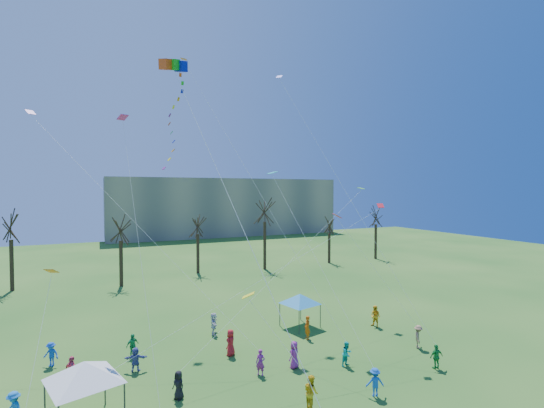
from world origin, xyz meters
name	(u,v)px	position (x,y,z in m)	size (l,w,h in m)	color
distant_building	(226,207)	(22.00, 82.00, 7.50)	(60.00, 14.00, 15.00)	gray
bare_tree_row	(182,226)	(1.06, 35.93, 7.00)	(69.13, 8.37, 11.16)	black
big_box_kite	(178,123)	(-4.34, 9.67, 16.33)	(2.76, 8.03, 23.16)	#E24210
canopy_tent_white	(84,371)	(-9.99, 4.74, 2.84)	(4.27, 4.27, 3.35)	#3F3F44
canopy_tent_blue	(300,299)	(6.56, 12.57, 2.43)	(3.72, 3.72, 2.87)	#3F3F44
festival_crowd	(232,360)	(-1.54, 6.99, 0.86)	(26.86, 14.36, 1.86)	red
small_kites_aloft	(234,176)	(0.28, 11.69, 12.92)	(28.80, 19.24, 33.90)	orange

